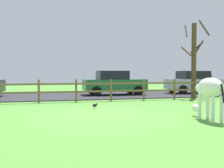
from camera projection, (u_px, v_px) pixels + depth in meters
The scene contains 8 objects.
ground_plane at pixel (100, 116), 9.57m from camera, with size 60.00×60.00×0.00m, color #549338.
parking_asphalt at pixel (68, 95), 18.53m from camera, with size 28.00×7.40×0.05m, color #2D2D33.
paddock_fence at pixel (76, 89), 14.35m from camera, with size 21.98×0.11×1.14m.
bare_tree at pixel (194, 58), 16.45m from camera, with size 1.54×1.54×4.35m.
zebra at pixel (209, 90), 8.71m from camera, with size 0.60×1.94×1.41m.
crow_on_grass at pixel (95, 105), 11.78m from camera, with size 0.21×0.10×0.20m.
parked_car_silver at pixel (194, 82), 20.16m from camera, with size 4.05×1.98×1.56m.
parked_car_green at pixel (114, 83), 18.59m from camera, with size 4.04×1.95×1.56m.
Camera 1 is at (-2.14, -9.29, 1.44)m, focal length 45.78 mm.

